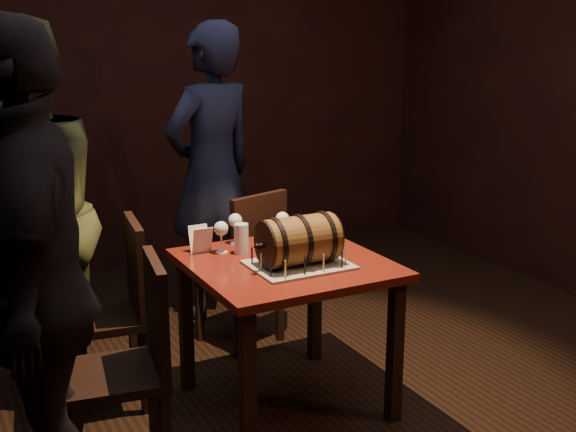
{
  "coord_description": "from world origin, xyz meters",
  "views": [
    {
      "loc": [
        -1.53,
        -2.92,
        1.82
      ],
      "look_at": [
        0.03,
        0.05,
        0.95
      ],
      "focal_mm": 45.0,
      "sensor_mm": 36.0,
      "label": 1
    }
  ],
  "objects_px": {
    "wine_glass_mid": "(235,222)",
    "pint_of_ale": "(241,239)",
    "wine_glass_left": "(221,230)",
    "chair_left_front": "(134,357)",
    "person_back": "(212,173)",
    "person_left_front": "(34,289)",
    "chair_back": "(248,261)",
    "pub_table": "(286,282)",
    "person_left_rear": "(25,218)",
    "wine_glass_right": "(282,220)",
    "chair_left_rear": "(117,303)",
    "barrel_cake": "(299,240)"
  },
  "relations": [
    {
      "from": "pub_table",
      "to": "person_back",
      "type": "xyz_separation_m",
      "value": [
        0.15,
        1.31,
        0.3
      ]
    },
    {
      "from": "wine_glass_mid",
      "to": "person_left_front",
      "type": "relative_size",
      "value": 0.09
    },
    {
      "from": "wine_glass_mid",
      "to": "chair_left_front",
      "type": "height_order",
      "value": "chair_left_front"
    },
    {
      "from": "wine_glass_mid",
      "to": "person_left_rear",
      "type": "bearing_deg",
      "value": 165.09
    },
    {
      "from": "person_back",
      "to": "person_left_front",
      "type": "bearing_deg",
      "value": 33.05
    },
    {
      "from": "pub_table",
      "to": "person_left_front",
      "type": "bearing_deg",
      "value": -161.98
    },
    {
      "from": "pint_of_ale",
      "to": "chair_left_front",
      "type": "xyz_separation_m",
      "value": [
        -0.67,
        -0.42,
        -0.3
      ]
    },
    {
      "from": "pint_of_ale",
      "to": "chair_back",
      "type": "distance_m",
      "value": 0.66
    },
    {
      "from": "chair_back",
      "to": "person_left_front",
      "type": "height_order",
      "value": "person_left_front"
    },
    {
      "from": "chair_left_front",
      "to": "person_back",
      "type": "height_order",
      "value": "person_back"
    },
    {
      "from": "pub_table",
      "to": "pint_of_ale",
      "type": "distance_m",
      "value": 0.31
    },
    {
      "from": "chair_back",
      "to": "person_left_rear",
      "type": "relative_size",
      "value": 0.49
    },
    {
      "from": "chair_left_front",
      "to": "person_left_front",
      "type": "relative_size",
      "value": 0.5
    },
    {
      "from": "chair_back",
      "to": "pub_table",
      "type": "bearing_deg",
      "value": -100.17
    },
    {
      "from": "chair_left_rear",
      "to": "chair_left_front",
      "type": "height_order",
      "value": "same"
    },
    {
      "from": "wine_glass_right",
      "to": "wine_glass_left",
      "type": "bearing_deg",
      "value": -175.56
    },
    {
      "from": "person_left_front",
      "to": "wine_glass_right",
      "type": "bearing_deg",
      "value": 129.69
    },
    {
      "from": "chair_left_rear",
      "to": "person_back",
      "type": "height_order",
      "value": "person_back"
    },
    {
      "from": "wine_glass_mid",
      "to": "person_left_front",
      "type": "distance_m",
      "value": 1.34
    },
    {
      "from": "wine_glass_mid",
      "to": "pint_of_ale",
      "type": "xyz_separation_m",
      "value": [
        -0.04,
        -0.16,
        -0.04
      ]
    },
    {
      "from": "chair_back",
      "to": "chair_left_front",
      "type": "bearing_deg",
      "value": -135.11
    },
    {
      "from": "wine_glass_mid",
      "to": "wine_glass_right",
      "type": "bearing_deg",
      "value": -20.11
    },
    {
      "from": "wine_glass_mid",
      "to": "wine_glass_right",
      "type": "height_order",
      "value": "same"
    },
    {
      "from": "chair_back",
      "to": "chair_left_rear",
      "type": "height_order",
      "value": "same"
    },
    {
      "from": "chair_left_rear",
      "to": "person_left_rear",
      "type": "bearing_deg",
      "value": 148.92
    },
    {
      "from": "wine_glass_mid",
      "to": "chair_left_rear",
      "type": "xyz_separation_m",
      "value": [
        -0.62,
        0.04,
        -0.34
      ]
    },
    {
      "from": "pub_table",
      "to": "wine_glass_right",
      "type": "xyz_separation_m",
      "value": [
        0.13,
        0.29,
        0.23
      ]
    },
    {
      "from": "barrel_cake",
      "to": "person_back",
      "type": "xyz_separation_m",
      "value": [
        0.13,
        1.41,
        0.06
      ]
    },
    {
      "from": "pub_table",
      "to": "chair_back",
      "type": "bearing_deg",
      "value": 79.83
    },
    {
      "from": "barrel_cake",
      "to": "chair_left_front",
      "type": "xyz_separation_m",
      "value": [
        -0.83,
        -0.11,
        -0.35
      ]
    },
    {
      "from": "wine_glass_left",
      "to": "wine_glass_right",
      "type": "relative_size",
      "value": 1.0
    },
    {
      "from": "wine_glass_left",
      "to": "person_left_rear",
      "type": "height_order",
      "value": "person_left_rear"
    },
    {
      "from": "wine_glass_right",
      "to": "person_left_rear",
      "type": "relative_size",
      "value": 0.09
    },
    {
      "from": "pub_table",
      "to": "pint_of_ale",
      "type": "bearing_deg",
      "value": 124.07
    },
    {
      "from": "chair_back",
      "to": "wine_glass_left",
      "type": "bearing_deg",
      "value": -127.16
    },
    {
      "from": "chair_back",
      "to": "person_back",
      "type": "bearing_deg",
      "value": 88.13
    },
    {
      "from": "person_back",
      "to": "person_left_rear",
      "type": "relative_size",
      "value": 0.99
    },
    {
      "from": "wine_glass_left",
      "to": "pint_of_ale",
      "type": "distance_m",
      "value": 0.11
    },
    {
      "from": "pub_table",
      "to": "person_left_rear",
      "type": "distance_m",
      "value": 1.29
    },
    {
      "from": "wine_glass_left",
      "to": "chair_left_front",
      "type": "height_order",
      "value": "chair_left_front"
    },
    {
      "from": "wine_glass_mid",
      "to": "person_left_rear",
      "type": "distance_m",
      "value": 1.02
    },
    {
      "from": "person_back",
      "to": "person_left_rear",
      "type": "height_order",
      "value": "person_left_rear"
    },
    {
      "from": "person_back",
      "to": "pub_table",
      "type": "bearing_deg",
      "value": 65.03
    },
    {
      "from": "chair_left_front",
      "to": "person_left_front",
      "type": "height_order",
      "value": "person_left_front"
    },
    {
      "from": "wine_glass_mid",
      "to": "chair_left_rear",
      "type": "bearing_deg",
      "value": 176.03
    },
    {
      "from": "person_left_rear",
      "to": "chair_left_rear",
      "type": "bearing_deg",
      "value": 66.27
    },
    {
      "from": "wine_glass_left",
      "to": "person_left_front",
      "type": "relative_size",
      "value": 0.09
    },
    {
      "from": "wine_glass_left",
      "to": "person_back",
      "type": "bearing_deg",
      "value": 70.4
    },
    {
      "from": "person_left_rear",
      "to": "pub_table",
      "type": "bearing_deg",
      "value": 67.03
    },
    {
      "from": "chair_left_rear",
      "to": "person_left_rear",
      "type": "height_order",
      "value": "person_left_rear"
    }
  ]
}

